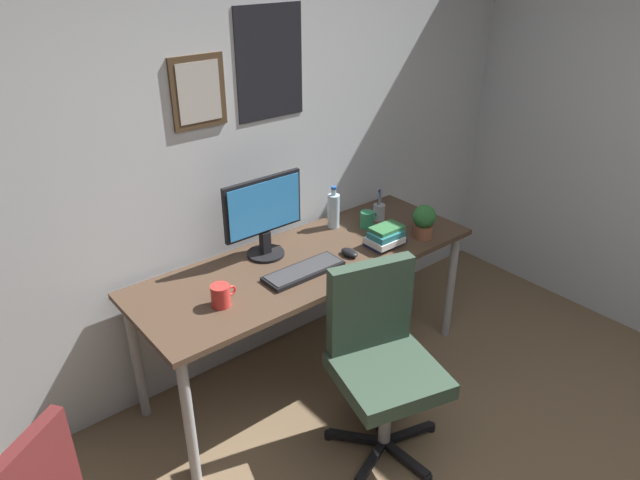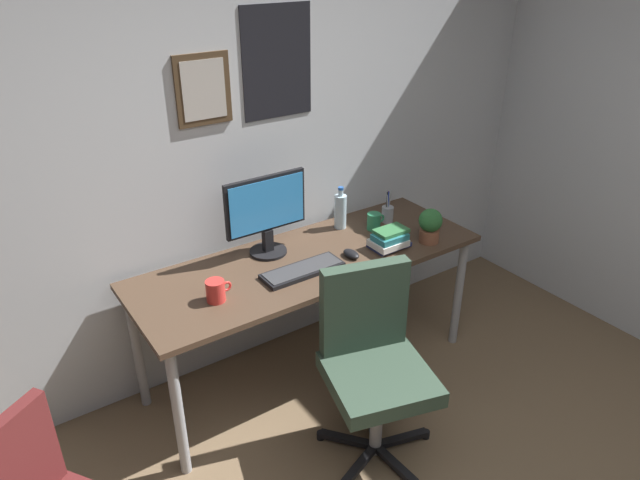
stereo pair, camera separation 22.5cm
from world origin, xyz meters
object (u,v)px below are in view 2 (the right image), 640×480
(keyboard, at_px, (303,270))
(coffee_mug_near, at_px, (374,221))
(computer_mouse, at_px, (351,254))
(office_chair, at_px, (373,356))
(book_stack_left, at_px, (389,240))
(water_bottle, at_px, (340,211))
(potted_plant, at_px, (430,225))
(coffee_mug_far, at_px, (216,291))
(pen_cup, at_px, (388,213))
(monitor, at_px, (266,212))

(keyboard, bearing_deg, coffee_mug_near, 16.66)
(keyboard, height_order, computer_mouse, computer_mouse)
(office_chair, xyz_separation_m, computer_mouse, (0.25, 0.50, 0.24))
(office_chair, distance_m, book_stack_left, 0.72)
(office_chair, bearing_deg, coffee_mug_near, 51.27)
(water_bottle, distance_m, potted_plant, 0.52)
(computer_mouse, distance_m, water_bottle, 0.37)
(computer_mouse, xyz_separation_m, water_bottle, (0.16, 0.32, 0.09))
(water_bottle, xyz_separation_m, coffee_mug_far, (-0.93, -0.30, -0.05))
(office_chair, distance_m, coffee_mug_near, 0.93)
(coffee_mug_far, xyz_separation_m, potted_plant, (1.23, -0.12, 0.05))
(water_bottle, bearing_deg, pen_cup, -18.73)
(water_bottle, bearing_deg, office_chair, -116.38)
(water_bottle, bearing_deg, coffee_mug_far, -162.07)
(keyboard, bearing_deg, monitor, 97.83)
(coffee_mug_near, bearing_deg, keyboard, -163.34)
(office_chair, bearing_deg, potted_plant, 29.37)
(book_stack_left, bearing_deg, potted_plant, -15.36)
(water_bottle, distance_m, coffee_mug_far, 0.98)
(monitor, distance_m, book_stack_left, 0.68)
(coffee_mug_far, bearing_deg, monitor, 32.23)
(keyboard, relative_size, potted_plant, 2.21)
(office_chair, bearing_deg, water_bottle, 63.62)
(keyboard, bearing_deg, book_stack_left, -5.08)
(computer_mouse, bearing_deg, office_chair, -116.09)
(water_bottle, bearing_deg, monitor, -176.60)
(monitor, height_order, coffee_mug_near, monitor)
(monitor, distance_m, coffee_mug_far, 0.54)
(monitor, height_order, pen_cup, monitor)
(water_bottle, relative_size, potted_plant, 1.29)
(water_bottle, xyz_separation_m, potted_plant, (0.30, -0.42, -0.00))
(potted_plant, height_order, book_stack_left, potted_plant)
(monitor, relative_size, coffee_mug_near, 3.93)
(coffee_mug_near, height_order, book_stack_left, book_stack_left)
(office_chair, relative_size, coffee_mug_far, 7.46)
(coffee_mug_near, bearing_deg, water_bottle, 138.80)
(computer_mouse, bearing_deg, keyboard, 178.18)
(office_chair, relative_size, book_stack_left, 4.24)
(water_bottle, relative_size, book_stack_left, 1.13)
(coffee_mug_near, relative_size, pen_cup, 0.59)
(office_chair, bearing_deg, computer_mouse, 63.91)
(pen_cup, xyz_separation_m, book_stack_left, (-0.21, -0.26, -0.00))
(office_chair, distance_m, monitor, 0.92)
(coffee_mug_far, distance_m, pen_cup, 1.23)
(office_chair, height_order, monitor, monitor)
(computer_mouse, xyz_separation_m, coffee_mug_near, (0.31, 0.19, 0.03))
(water_bottle, distance_m, pen_cup, 0.30)
(keyboard, bearing_deg, pen_cup, 16.38)
(monitor, distance_m, keyboard, 0.36)
(office_chair, height_order, book_stack_left, office_chair)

